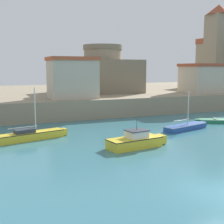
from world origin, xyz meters
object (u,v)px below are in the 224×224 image
object	(u,v)px
sailboat_blue_0	(186,127)
harbor_shed_mid_row	(205,78)
fortress	(103,74)
harbor_shed_near_wharf	(72,78)
motorboat_yellow_1	(136,141)
sailboat_yellow_3	(32,135)
dinghy_green_5	(213,121)

from	to	relation	value
sailboat_blue_0	harbor_shed_mid_row	distance (m)	22.05
sailboat_blue_0	fortress	size ratio (longest dim) A/B	0.58
harbor_shed_near_wharf	sailboat_blue_0	bearing A→B (deg)	-57.41
motorboat_yellow_1	harbor_shed_mid_row	distance (m)	31.52
sailboat_yellow_3	sailboat_blue_0	bearing A→B (deg)	-5.71
fortress	harbor_shed_mid_row	bearing A→B (deg)	-25.17
motorboat_yellow_1	harbor_shed_near_wharf	size ratio (longest dim) A/B	0.87
dinghy_green_5	harbor_shed_near_wharf	distance (m)	19.67
sailboat_yellow_3	motorboat_yellow_1	bearing A→B (deg)	-39.34
harbor_shed_near_wharf	harbor_shed_mid_row	bearing A→B (deg)	3.24
motorboat_yellow_1	fortress	bearing A→B (deg)	74.45
sailboat_blue_0	motorboat_yellow_1	world-z (taller)	sailboat_blue_0
motorboat_yellow_1	dinghy_green_5	xyz separation A→B (m)	(14.60, 7.13, -0.32)
sailboat_blue_0	fortress	distance (m)	23.63
sailboat_blue_0	fortress	bearing A→B (deg)	92.52
sailboat_blue_0	fortress	xyz separation A→B (m)	(-1.01, 22.97, 5.49)
sailboat_blue_0	harbor_shed_mid_row	xyz separation A→B (m)	(14.99, 15.45, 4.76)
harbor_shed_mid_row	sailboat_blue_0	bearing A→B (deg)	-134.14
motorboat_yellow_1	sailboat_yellow_3	world-z (taller)	sailboat_yellow_3
motorboat_yellow_1	harbor_shed_near_wharf	bearing A→B (deg)	90.83
sailboat_yellow_3	dinghy_green_5	distance (m)	22.50
sailboat_blue_0	harbor_shed_near_wharf	xyz separation A→B (m)	(-9.01, 14.09, 5.15)
dinghy_green_5	fortress	distance (m)	22.46
fortress	dinghy_green_5	bearing A→B (deg)	-71.59
dinghy_green_5	motorboat_yellow_1	bearing A→B (deg)	-153.96
motorboat_yellow_1	harbor_shed_mid_row	world-z (taller)	harbor_shed_mid_row
harbor_shed_near_wharf	dinghy_green_5	bearing A→B (deg)	-38.34
motorboat_yellow_1	harbor_shed_near_wharf	xyz separation A→B (m)	(-0.27, 18.89, 4.92)
motorboat_yellow_1	sailboat_yellow_3	bearing A→B (deg)	140.66
sailboat_blue_0	sailboat_yellow_3	bearing A→B (deg)	174.29
dinghy_green_5	harbor_shed_mid_row	size ratio (longest dim) A/B	0.56
fortress	harbor_shed_near_wharf	size ratio (longest dim) A/B	1.67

